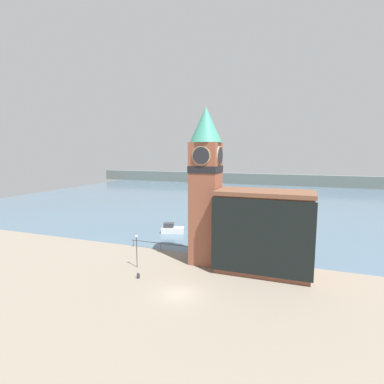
{
  "coord_description": "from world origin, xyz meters",
  "views": [
    {
      "loc": [
        11.63,
        -27.59,
        14.9
      ],
      "look_at": [
        -1.23,
        7.38,
        9.92
      ],
      "focal_mm": 28.0,
      "sensor_mm": 36.0,
      "label": 1
    }
  ],
  "objects_px": {
    "pier_building": "(264,232)",
    "mooring_bollard_near": "(138,275)",
    "lamp_post": "(137,245)",
    "clock_tower": "(206,182)",
    "boat_near": "(172,229)"
  },
  "relations": [
    {
      "from": "pier_building",
      "to": "boat_near",
      "type": "distance_m",
      "value": 22.54
    },
    {
      "from": "lamp_post",
      "to": "pier_building",
      "type": "bearing_deg",
      "value": 15.42
    },
    {
      "from": "boat_near",
      "to": "mooring_bollard_near",
      "type": "xyz_separation_m",
      "value": [
        4.49,
        -19.9,
        -0.35
      ]
    },
    {
      "from": "clock_tower",
      "to": "boat_near",
      "type": "relative_size",
      "value": 4.66
    },
    {
      "from": "boat_near",
      "to": "lamp_post",
      "type": "xyz_separation_m",
      "value": [
        2.59,
        -16.96,
        2.27
      ]
    },
    {
      "from": "clock_tower",
      "to": "mooring_bollard_near",
      "type": "height_order",
      "value": "clock_tower"
    },
    {
      "from": "mooring_bollard_near",
      "to": "lamp_post",
      "type": "bearing_deg",
      "value": 122.85
    },
    {
      "from": "clock_tower",
      "to": "pier_building",
      "type": "height_order",
      "value": "clock_tower"
    },
    {
      "from": "mooring_bollard_near",
      "to": "lamp_post",
      "type": "distance_m",
      "value": 4.37
    },
    {
      "from": "lamp_post",
      "to": "mooring_bollard_near",
      "type": "bearing_deg",
      "value": -57.15
    },
    {
      "from": "pier_building",
      "to": "mooring_bollard_near",
      "type": "height_order",
      "value": "pier_building"
    },
    {
      "from": "pier_building",
      "to": "boat_near",
      "type": "xyz_separation_m",
      "value": [
        -18.09,
        12.68,
        -4.44
      ]
    },
    {
      "from": "mooring_bollard_near",
      "to": "lamp_post",
      "type": "height_order",
      "value": "lamp_post"
    },
    {
      "from": "mooring_bollard_near",
      "to": "clock_tower",
      "type": "bearing_deg",
      "value": 53.06
    },
    {
      "from": "pier_building",
      "to": "boat_near",
      "type": "height_order",
      "value": "pier_building"
    }
  ]
}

